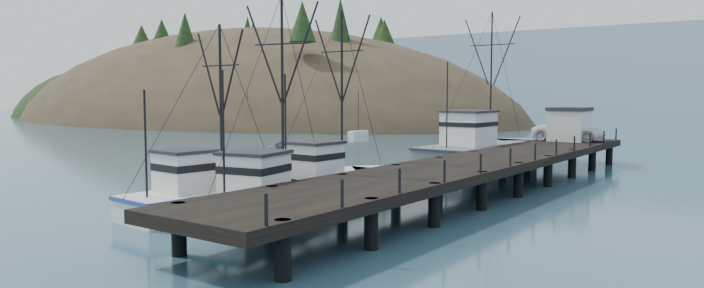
% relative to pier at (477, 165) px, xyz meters
% --- Properties ---
extents(ground, '(400.00, 400.00, 0.00)m').
position_rel_pier_xyz_m(ground, '(-14.00, -16.00, -1.69)').
color(ground, '#2C5063').
rests_on(ground, ground).
extents(pier, '(6.00, 44.00, 2.00)m').
position_rel_pier_xyz_m(pier, '(0.00, 0.00, 0.00)').
color(pier, black).
rests_on(pier, ground).
extents(headland, '(134.80, 78.00, 51.00)m').
position_rel_pier_xyz_m(headland, '(-88.95, 62.61, -6.24)').
color(headland, '#382D1E').
rests_on(headland, ground).
extents(distant_ridge_far, '(180.00, 25.00, 18.00)m').
position_rel_pier_xyz_m(distant_ridge_far, '(-54.00, 169.00, -1.69)').
color(distant_ridge_far, silver).
rests_on(distant_ridge_far, ground).
extents(moored_sailboats, '(22.61, 20.64, 6.35)m').
position_rel_pier_xyz_m(moored_sailboats, '(-47.96, 42.87, -1.36)').
color(moored_sailboats, white).
rests_on(moored_sailboats, ground).
extents(trawler_near, '(5.31, 11.10, 11.21)m').
position_rel_pier_xyz_m(trawler_near, '(-5.21, -12.26, -0.87)').
color(trawler_near, white).
rests_on(trawler_near, ground).
extents(trawler_mid, '(3.90, 9.69, 9.79)m').
position_rel_pier_xyz_m(trawler_mid, '(-8.08, -13.88, -0.87)').
color(trawler_mid, white).
rests_on(trawler_mid, ground).
extents(trawler_far, '(3.71, 10.87, 11.21)m').
position_rel_pier_xyz_m(trawler_far, '(-6.43, -6.02, -0.87)').
color(trawler_far, white).
rests_on(trawler_far, ground).
extents(work_vessel, '(5.35, 15.58, 13.02)m').
position_rel_pier_xyz_m(work_vessel, '(-5.74, 13.06, -0.46)').
color(work_vessel, slate).
rests_on(work_vessel, ground).
extents(pier_shed, '(3.00, 3.20, 2.80)m').
position_rel_pier_xyz_m(pier_shed, '(-0.13, 17.95, 1.73)').
color(pier_shed, silver).
rests_on(pier_shed, pier).
extents(pickup_truck, '(6.08, 3.32, 1.62)m').
position_rel_pier_xyz_m(pickup_truck, '(-0.13, 17.94, 1.12)').
color(pickup_truck, white).
rests_on(pickup_truck, pier).
extents(motorboat, '(6.07, 5.89, 1.03)m').
position_rel_pier_xyz_m(motorboat, '(-29.06, 14.89, -1.69)').
color(motorboat, '#585E62').
rests_on(motorboat, ground).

